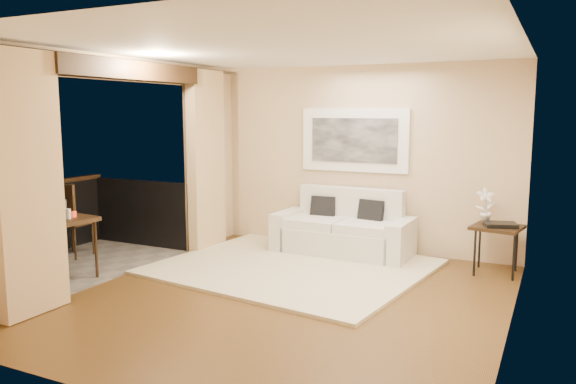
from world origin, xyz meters
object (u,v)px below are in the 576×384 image
Objects in this scene: side_table at (497,230)px; ice_bucket at (60,207)px; sofa at (344,232)px; orchid at (486,205)px; bistro_table at (62,225)px; balcony_chair_far at (67,215)px; balcony_chair_near at (49,235)px.

ice_bucket is (-4.84, -2.47, 0.31)m from side_table.
sofa is 2.08m from side_table.
bistro_table is (-4.51, -2.73, -0.16)m from orchid.
bistro_table is 1.12m from balcony_chair_far.
ice_bucket is at bearing 73.80° from balcony_chair_near.
side_table is 5.76m from balcony_chair_far.
side_table is 3.27× the size of ice_bucket.
balcony_chair_far is 0.96m from ice_bucket.
sofa is 2.11× the size of balcony_chair_near.
sofa is 2.56× the size of bistro_table.
balcony_chair_far reaches higher than balcony_chair_near.
ice_bucket is at bearing -135.45° from sofa.
ice_bucket reaches higher than bistro_table.
balcony_chair_near reaches higher than side_table.
orchid reaches higher than side_table.
side_table is 0.70× the size of balcony_chair_near.
bistro_table is at bearing -38.96° from ice_bucket.
side_table is at bearing -167.29° from balcony_chair_far.
bistro_table is 0.82× the size of balcony_chair_near.
side_table is 5.55m from balcony_chair_near.
bistro_table is at bearing 129.22° from balcony_chair_far.
balcony_chair_near is (0.57, -0.80, -0.07)m from balcony_chair_far.
orchid is 5.48m from balcony_chair_near.
orchid is (1.90, 0.05, 0.51)m from sofa.
balcony_chair_near is (-2.84, -2.68, 0.21)m from sofa.
balcony_chair_far reaches higher than bistro_table.
bistro_table is (-2.62, -2.68, 0.36)m from sofa.
bistro_table is at bearing -151.03° from side_table.
orchid reaches higher than balcony_chair_near.
ice_bucket reaches higher than balcony_chair_near.
sofa is 3.91m from balcony_chair_near.
orchid reaches higher than sofa.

